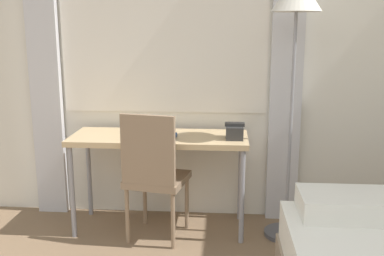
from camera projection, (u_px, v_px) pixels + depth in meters
wall_back_with_window at (199, 47)px, 3.46m from camera, size 5.26×0.13×2.70m
desk at (159, 144)px, 3.32m from camera, size 1.30×0.49×0.73m
desk_chair at (154, 171)px, 3.15m from camera, size 0.47×0.47×0.94m
standing_lamp at (296, 20)px, 2.99m from camera, size 0.34×0.34×1.86m
telephone at (234, 131)px, 3.20m from camera, size 0.14×0.16×0.12m
book at (160, 136)px, 3.23m from camera, size 0.23×0.16×0.02m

